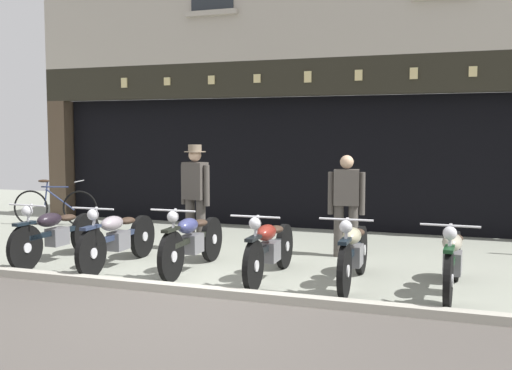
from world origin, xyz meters
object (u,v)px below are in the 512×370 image
motorcycle_far_left (56,233)px  shopkeeper_center (346,201)px  salesman_left (195,192)px  advert_board_near (194,146)px  motorcycle_center_right (353,252)px  motorcycle_center (270,247)px  motorcycle_right (453,259)px  leaning_bicycle (55,206)px  motorcycle_left (118,237)px  motorcycle_center_left (192,240)px

motorcycle_far_left → shopkeeper_center: size_ratio=1.25×
salesman_left → advert_board_near: (-1.38, 2.88, 0.66)m
salesman_left → motorcycle_center_right: bearing=167.3°
motorcycle_center → motorcycle_right: motorcycle_right is taller
shopkeeper_center → leaning_bicycle: shopkeeper_center is taller
motorcycle_left → salesman_left: (0.52, 1.46, 0.52)m
motorcycle_far_left → motorcycle_left: (1.05, -0.01, 0.00)m
motorcycle_center_right → salesman_left: bearing=-27.8°
salesman_left → advert_board_near: 3.26m
motorcycle_center_right → motorcycle_right: 1.17m
motorcycle_center_right → shopkeeper_center: (-0.42, 1.70, 0.43)m
shopkeeper_center → leaning_bicycle: (-6.26, 1.19, -0.47)m
motorcycle_center_left → motorcycle_center: size_ratio=1.02×
motorcycle_center_left → motorcycle_center: motorcycle_center_left is taller
motorcycle_center → advert_board_near: advert_board_near is taller
motorcycle_left → advert_board_near: advert_board_near is taller
motorcycle_center_left → motorcycle_center: 1.15m
motorcycle_center → shopkeeper_center: shopkeeper_center is taller
motorcycle_center_left → leaning_bicycle: leaning_bicycle is taller
motorcycle_far_left → motorcycle_right: same height
motorcycle_far_left → salesman_left: salesman_left is taller
motorcycle_far_left → motorcycle_left: size_ratio=0.97×
motorcycle_center_left → salesman_left: (-0.58, 1.34, 0.52)m
motorcycle_center → motorcycle_left: bearing=-0.1°
motorcycle_left → motorcycle_right: size_ratio=0.99×
motorcycle_left → motorcycle_center_left: (1.10, 0.12, 0.00)m
motorcycle_far_left → motorcycle_center_left: size_ratio=0.98×
motorcycle_center_right → salesman_left: (-2.80, 1.40, 0.52)m
motorcycle_right → motorcycle_center: bearing=2.6°
motorcycle_left → leaning_bicycle: (-3.36, 2.95, -0.04)m
motorcycle_left → motorcycle_center_right: size_ratio=1.03×
advert_board_near → leaning_bicycle: size_ratio=0.54×
leaning_bicycle → motorcycle_far_left: bearing=23.3°
motorcycle_right → salesman_left: (-3.97, 1.43, 0.52)m
motorcycle_center_right → advert_board_near: advert_board_near is taller
motorcycle_left → advert_board_near: size_ratio=2.16×
motorcycle_center_left → advert_board_near: size_ratio=2.14×
motorcycle_center_left → leaning_bicycle: (-4.46, 2.82, -0.04)m
shopkeeper_center → leaning_bicycle: bearing=-20.4°
shopkeeper_center → motorcycle_center_left: bearing=32.6°
motorcycle_center_left → motorcycle_center: (1.15, -0.10, -0.01)m
motorcycle_left → advert_board_near: bearing=-79.8°
motorcycle_center → advert_board_near: 5.46m
motorcycle_center → leaning_bicycle: size_ratio=1.13×
motorcycle_far_left → salesman_left: (1.57, 1.45, 0.52)m
motorcycle_left → motorcycle_center_left: size_ratio=1.01×
leaning_bicycle → motorcycle_center: bearing=47.5°
leaning_bicycle → salesman_left: bearing=54.2°
motorcycle_center → advert_board_near: (-3.11, 4.33, 1.19)m
motorcycle_far_left → motorcycle_right: size_ratio=0.96×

